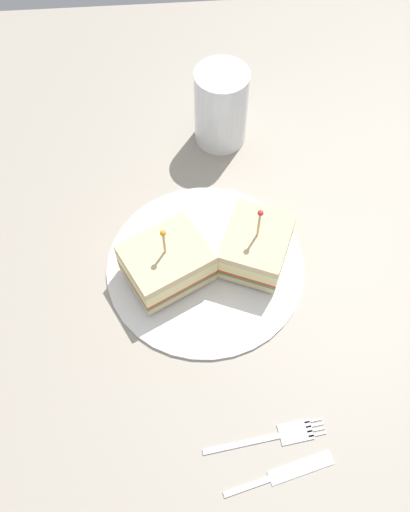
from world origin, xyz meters
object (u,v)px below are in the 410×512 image
fork (279,436)px  knife (285,473)px  plate (205,266)px  sandwich_half_back (256,246)px  drink_glass (221,111)px  sandwich_half_front (166,263)px

fork → knife: 3.82cm
plate → knife: size_ratio=2.08×
plate → sandwich_half_back: bearing=-83.5°
drink_glass → fork: (-43.14, -2.33, -4.93)cm
plate → drink_glass: size_ratio=2.14×
drink_glass → knife: bearing=-177.1°
fork → plate: bearing=16.4°
sandwich_half_front → drink_glass: (22.77, -8.62, 1.68)cm
sandwich_half_front → sandwich_half_back: 11.09cm
plate → sandwich_half_front: size_ratio=2.06×
sandwich_half_back → knife: 26.01cm
plate → sandwich_half_front: (-0.93, 4.70, 3.01)cm
sandwich_half_front → fork: sandwich_half_front is taller
sandwich_half_front → drink_glass: drink_glass is taller
sandwich_half_back → knife: size_ratio=0.94×
plate → fork: (-21.29, -6.25, -0.25)cm
sandwich_half_front → fork: size_ratio=0.90×
drink_glass → knife: size_ratio=0.97×
plate → knife: (-25.11, -6.30, -0.25)cm
plate → fork: 22.19cm
sandwich_half_front → fork: (-20.36, -10.95, -3.25)cm
plate → fork: plate is taller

